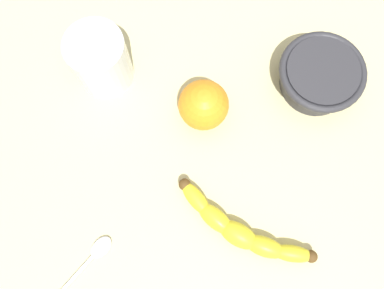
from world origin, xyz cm
name	(u,v)px	position (x,y,z in cm)	size (l,w,h in cm)	color
wooden_tabletop	(199,154)	(0.00, 0.00, 1.50)	(120.00, 120.00, 3.00)	#CDC38B
banana	(241,231)	(-4.11, 12.94, 4.67)	(18.58, 15.26, 3.35)	yellow
smoothie_glass	(101,60)	(12.94, -15.52, 7.95)	(8.93, 8.93, 10.02)	silver
ceramic_bowl	(320,76)	(-20.58, -8.58, 6.18)	(13.56, 13.56, 5.35)	#2D2D33
orange_fruit	(204,105)	(-1.66, -6.30, 6.90)	(7.81, 7.81, 7.81)	orange
teaspoon	(98,251)	(17.10, 12.57, 3.40)	(9.49, 8.34, 0.80)	silver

